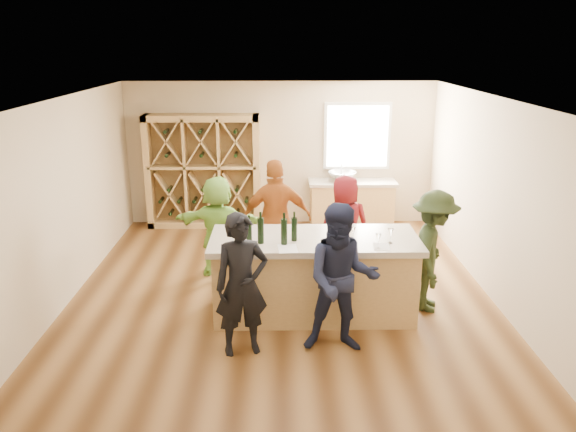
{
  "coord_description": "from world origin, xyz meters",
  "views": [
    {
      "loc": [
        -0.01,
        -7.39,
        3.53
      ],
      "look_at": [
        0.1,
        0.2,
        1.15
      ],
      "focal_mm": 35.0,
      "sensor_mm": 36.0,
      "label": 1
    }
  ],
  "objects_px": {
    "tasting_counter_base": "(314,278)",
    "person_near_left": "(242,285)",
    "wine_bottle_a": "(249,232)",
    "wine_bottle_b": "(261,231)",
    "wine_bottle_d": "(284,232)",
    "person_far_right": "(345,226)",
    "wine_rack": "(203,172)",
    "sink": "(342,176)",
    "person_server": "(433,251)",
    "wine_bottle_e": "(294,229)",
    "person_near_right": "(342,279)",
    "person_far_left": "(218,226)",
    "person_far_mid": "(276,219)"
  },
  "relations": [
    {
      "from": "person_far_mid",
      "to": "wine_bottle_b",
      "type": "bearing_deg",
      "value": 74.22
    },
    {
      "from": "wine_rack",
      "to": "person_far_mid",
      "type": "bearing_deg",
      "value": -60.4
    },
    {
      "from": "wine_bottle_a",
      "to": "wine_bottle_b",
      "type": "bearing_deg",
      "value": -9.27
    },
    {
      "from": "person_far_mid",
      "to": "person_far_right",
      "type": "xyz_separation_m",
      "value": [
        1.05,
        0.05,
        -0.13
      ]
    },
    {
      "from": "sink",
      "to": "tasting_counter_base",
      "type": "bearing_deg",
      "value": -101.61
    },
    {
      "from": "tasting_counter_base",
      "to": "person_near_left",
      "type": "xyz_separation_m",
      "value": [
        -0.89,
        -0.98,
        0.35
      ]
    },
    {
      "from": "person_server",
      "to": "person_far_left",
      "type": "height_order",
      "value": "person_server"
    },
    {
      "from": "wine_rack",
      "to": "wine_bottle_d",
      "type": "height_order",
      "value": "wine_rack"
    },
    {
      "from": "tasting_counter_base",
      "to": "wine_bottle_d",
      "type": "bearing_deg",
      "value": -147.69
    },
    {
      "from": "wine_bottle_e",
      "to": "person_near_left",
      "type": "xyz_separation_m",
      "value": [
        -0.62,
        -0.86,
        -0.38
      ]
    },
    {
      "from": "wine_bottle_d",
      "to": "person_near_left",
      "type": "bearing_deg",
      "value": -124.27
    },
    {
      "from": "tasting_counter_base",
      "to": "person_far_right",
      "type": "relative_size",
      "value": 1.63
    },
    {
      "from": "wine_bottle_b",
      "to": "person_near_left",
      "type": "relative_size",
      "value": 0.19
    },
    {
      "from": "person_near_right",
      "to": "person_far_right",
      "type": "bearing_deg",
      "value": 85.06
    },
    {
      "from": "person_near_left",
      "to": "person_near_right",
      "type": "xyz_separation_m",
      "value": [
        1.15,
        0.04,
        0.05
      ]
    },
    {
      "from": "person_server",
      "to": "person_far_right",
      "type": "height_order",
      "value": "person_server"
    },
    {
      "from": "wine_bottle_d",
      "to": "person_far_right",
      "type": "height_order",
      "value": "person_far_right"
    },
    {
      "from": "wine_rack",
      "to": "wine_bottle_e",
      "type": "bearing_deg",
      "value": -66.85
    },
    {
      "from": "wine_rack",
      "to": "tasting_counter_base",
      "type": "height_order",
      "value": "wine_rack"
    },
    {
      "from": "wine_bottle_e",
      "to": "person_server",
      "type": "height_order",
      "value": "person_server"
    },
    {
      "from": "person_near_left",
      "to": "person_far_left",
      "type": "relative_size",
      "value": 1.07
    },
    {
      "from": "wine_bottle_a",
      "to": "person_far_mid",
      "type": "relative_size",
      "value": 0.15
    },
    {
      "from": "wine_rack",
      "to": "tasting_counter_base",
      "type": "bearing_deg",
      "value": -62.91
    },
    {
      "from": "sink",
      "to": "wine_bottle_e",
      "type": "relative_size",
      "value": 1.78
    },
    {
      "from": "sink",
      "to": "wine_bottle_d",
      "type": "bearing_deg",
      "value": -106.34
    },
    {
      "from": "tasting_counter_base",
      "to": "wine_bottle_e",
      "type": "bearing_deg",
      "value": -157.08
    },
    {
      "from": "tasting_counter_base",
      "to": "wine_bottle_d",
      "type": "xyz_separation_m",
      "value": [
        -0.4,
        -0.25,
        0.75
      ]
    },
    {
      "from": "wine_bottle_b",
      "to": "wine_bottle_d",
      "type": "xyz_separation_m",
      "value": [
        0.29,
        -0.05,
        0.0
      ]
    },
    {
      "from": "wine_bottle_e",
      "to": "person_far_left",
      "type": "bearing_deg",
      "value": 127.81
    },
    {
      "from": "person_near_left",
      "to": "person_far_right",
      "type": "distance_m",
      "value": 2.71
    },
    {
      "from": "person_far_right",
      "to": "wine_bottle_d",
      "type": "bearing_deg",
      "value": 51.25
    },
    {
      "from": "wine_rack",
      "to": "wine_bottle_d",
      "type": "xyz_separation_m",
      "value": [
        1.54,
        -4.04,
        0.15
      ]
    },
    {
      "from": "sink",
      "to": "wine_bottle_a",
      "type": "distance_m",
      "value": 4.22
    },
    {
      "from": "wine_bottle_d",
      "to": "person_near_left",
      "type": "xyz_separation_m",
      "value": [
        -0.49,
        -0.72,
        -0.39
      ]
    },
    {
      "from": "person_server",
      "to": "person_far_right",
      "type": "xyz_separation_m",
      "value": [
        -1.05,
        1.21,
        -0.04
      ]
    },
    {
      "from": "wine_bottle_d",
      "to": "person_near_right",
      "type": "height_order",
      "value": "person_near_right"
    },
    {
      "from": "wine_bottle_d",
      "to": "wine_bottle_a",
      "type": "bearing_deg",
      "value": 170.59
    },
    {
      "from": "sink",
      "to": "person_near_left",
      "type": "height_order",
      "value": "person_near_left"
    },
    {
      "from": "wine_bottle_a",
      "to": "person_near_left",
      "type": "height_order",
      "value": "person_near_left"
    },
    {
      "from": "person_near_right",
      "to": "wine_bottle_b",
      "type": "bearing_deg",
      "value": 144.71
    },
    {
      "from": "person_near_left",
      "to": "person_far_left",
      "type": "xyz_separation_m",
      "value": [
        -0.51,
        2.32,
        -0.06
      ]
    },
    {
      "from": "sink",
      "to": "person_server",
      "type": "xyz_separation_m",
      "value": [
        0.83,
        -3.6,
        -0.18
      ]
    },
    {
      "from": "sink",
      "to": "person_near_left",
      "type": "bearing_deg",
      "value": -109.45
    },
    {
      "from": "wine_bottle_a",
      "to": "person_near_right",
      "type": "distance_m",
      "value": 1.37
    },
    {
      "from": "person_far_right",
      "to": "wine_bottle_e",
      "type": "bearing_deg",
      "value": 52.64
    },
    {
      "from": "sink",
      "to": "person_far_left",
      "type": "xyz_separation_m",
      "value": [
        -2.16,
        -2.37,
        -0.22
      ]
    },
    {
      "from": "person_near_right",
      "to": "person_far_mid",
      "type": "bearing_deg",
      "value": 111.49
    },
    {
      "from": "wine_bottle_e",
      "to": "person_far_mid",
      "type": "relative_size",
      "value": 0.16
    },
    {
      "from": "wine_bottle_a",
      "to": "person_far_left",
      "type": "distance_m",
      "value": 1.68
    },
    {
      "from": "wine_bottle_e",
      "to": "person_near_right",
      "type": "relative_size",
      "value": 0.17
    }
  ]
}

